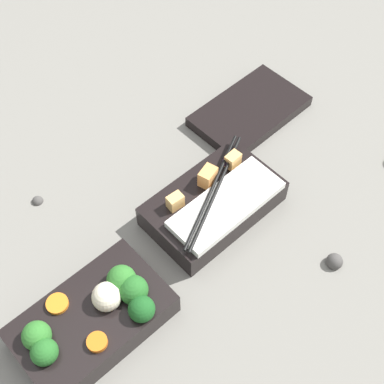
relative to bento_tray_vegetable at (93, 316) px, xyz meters
The scene contains 6 objects.
ground_plane 0.14m from the bento_tray_vegetable, ahead, with size 3.00×3.00×0.00m, color slate.
bento_tray_vegetable is the anchor object (origin of this frame).
bento_tray_rice 0.24m from the bento_tray_vegetable, ahead, with size 0.20×0.12×0.07m.
bento_lid 0.45m from the bento_tray_vegetable, 16.62° to the left, with size 0.20×0.12×0.02m, color black.
pebble_1 0.23m from the bento_tray_vegetable, 76.80° to the left, with size 0.02×0.02×0.02m, color #474442.
pebble_2 0.35m from the bento_tray_vegetable, 27.15° to the right, with size 0.02×0.02×0.02m, color #474442.
Camera 1 is at (-0.22, -0.29, 0.70)m, focal length 50.00 mm.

